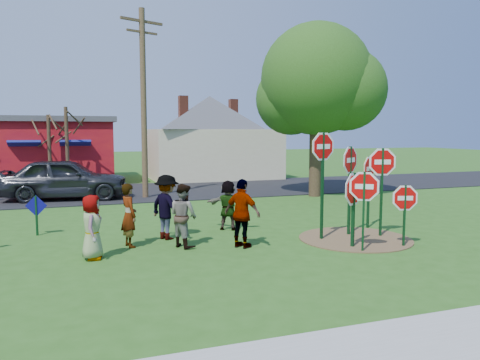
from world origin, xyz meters
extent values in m
plane|color=#2B5718|center=(0.00, 0.00, 0.00)|extent=(120.00, 120.00, 0.00)
cube|color=black|center=(0.00, 11.50, 0.02)|extent=(120.00, 7.50, 0.04)
cylinder|color=brown|center=(4.50, -1.00, 0.01)|extent=(3.20, 3.20, 0.03)
cube|color=maroon|center=(-5.50, 18.00, 1.80)|extent=(9.00, 7.00, 3.60)
cube|color=#4C4C51|center=(-5.50, 18.00, 3.75)|extent=(9.40, 7.40, 0.30)
cube|color=navy|center=(-5.50, 14.40, 2.40)|extent=(1.60, 0.78, 0.45)
cube|color=navy|center=(-3.00, 14.40, 2.40)|extent=(1.60, 0.78, 0.45)
cube|color=beige|center=(5.50, 18.00, 1.60)|extent=(8.00, 7.00, 3.20)
pyramid|color=#4C4C51|center=(5.50, 18.00, 5.40)|extent=(9.40, 9.40, 2.20)
cube|color=brown|center=(3.50, 17.00, 4.60)|extent=(0.55, 0.55, 1.40)
cube|color=brown|center=(7.50, 19.00, 4.60)|extent=(0.55, 0.55, 1.40)
cube|color=#103B1B|center=(3.90, -2.26, 1.03)|extent=(0.08, 0.09, 2.07)
cylinder|color=white|center=(3.90, -2.26, 1.69)|extent=(0.88, 0.57, 1.03)
cylinder|color=#B80606|center=(3.90, -2.26, 1.69)|extent=(0.76, 0.50, 0.89)
cube|color=white|center=(3.90, -2.26, 1.69)|extent=(0.39, 0.25, 0.13)
cube|color=#103B1B|center=(3.56, -0.73, 1.53)|extent=(0.07, 0.08, 3.05)
cylinder|color=white|center=(3.56, -0.73, 2.66)|extent=(1.06, 0.27, 1.09)
cylinder|color=#B80606|center=(3.56, -0.73, 2.66)|extent=(0.92, 0.23, 0.94)
cube|color=white|center=(3.56, -0.73, 2.66)|extent=(0.47, 0.11, 0.14)
cylinder|color=gold|center=(3.56, -0.73, 2.66)|extent=(1.06, 0.26, 1.09)
cube|color=#103B1B|center=(5.39, -0.95, 1.30)|extent=(0.07, 0.09, 2.60)
cylinder|color=white|center=(5.39, -0.95, 2.20)|extent=(1.07, 0.30, 1.10)
cylinder|color=#B80606|center=(5.39, -0.95, 2.20)|extent=(0.93, 0.26, 0.95)
cube|color=white|center=(5.39, -0.95, 2.20)|extent=(0.47, 0.13, 0.14)
cube|color=#103B1B|center=(5.78, 0.24, 1.15)|extent=(0.08, 0.09, 2.29)
cylinder|color=white|center=(5.78, 0.24, 1.91)|extent=(0.91, 0.56, 1.05)
cylinder|color=#B80606|center=(5.78, 0.24, 1.91)|extent=(0.79, 0.49, 0.91)
cube|color=white|center=(5.78, 0.24, 1.91)|extent=(0.40, 0.24, 0.13)
cylinder|color=gold|center=(5.78, 0.24, 1.91)|extent=(0.91, 0.55, 1.05)
cube|color=#103B1B|center=(3.90, -1.79, 1.00)|extent=(0.09, 0.10, 2.00)
cylinder|color=white|center=(3.90, -1.79, 1.57)|extent=(1.06, 0.59, 1.19)
cylinder|color=#B80606|center=(3.90, -1.79, 1.57)|extent=(0.92, 0.51, 1.03)
cube|color=white|center=(3.90, -1.79, 1.57)|extent=(0.47, 0.26, 0.15)
cube|color=#103B1B|center=(5.24, -2.18, 0.83)|extent=(0.07, 0.07, 1.66)
cylinder|color=white|center=(5.24, -2.18, 1.32)|extent=(0.90, 0.29, 0.94)
cylinder|color=#B80606|center=(5.24, -2.18, 1.32)|extent=(0.78, 0.26, 0.81)
cube|color=white|center=(5.24, -2.18, 1.32)|extent=(0.40, 0.13, 0.12)
cylinder|color=gold|center=(5.24, -2.18, 1.32)|extent=(0.90, 0.29, 0.94)
cube|color=#103B1B|center=(4.61, -0.48, 1.32)|extent=(0.09, 0.09, 2.64)
cylinder|color=white|center=(4.61, -0.48, 2.24)|extent=(0.96, 0.57, 1.10)
cylinder|color=#B80606|center=(4.61, -0.48, 2.24)|extent=(0.83, 0.50, 0.95)
cube|color=white|center=(4.61, -0.48, 2.24)|extent=(0.42, 0.25, 0.14)
cube|color=#103B1B|center=(-4.15, 2.56, 0.59)|extent=(0.06, 0.07, 1.19)
cube|color=#0D0B69|center=(-4.15, 2.56, 0.89)|extent=(0.62, 0.19, 0.64)
imported|color=#364580|center=(-2.67, -0.71, 0.79)|extent=(0.61, 0.83, 1.57)
imported|color=#2D7870|center=(-1.70, 0.24, 0.86)|extent=(0.55, 0.71, 1.71)
imported|color=brown|center=(-0.33, -0.23, 0.85)|extent=(0.94, 1.03, 1.70)
imported|color=#2F2F34|center=(-0.58, 0.81, 0.93)|extent=(1.19, 1.38, 1.85)
imported|color=#4D2F54|center=(1.12, -0.85, 0.92)|extent=(1.00, 1.13, 1.84)
imported|color=#195234|center=(1.47, 1.46, 0.78)|extent=(1.48, 1.15, 1.57)
imported|color=#302F35|center=(-3.49, 9.95, 0.97)|extent=(5.67, 2.83, 1.86)
cylinder|color=#4C3823|center=(-0.01, 9.38, 4.27)|extent=(0.27, 0.27, 8.54)
cube|color=#4C3823|center=(-0.01, 9.38, 7.97)|extent=(1.98, 0.89, 0.11)
cube|color=#4C3823|center=(-0.01, 9.38, 7.50)|extent=(1.44, 0.66, 0.09)
cylinder|color=#382819|center=(7.69, 7.35, 2.20)|extent=(0.56, 0.56, 4.39)
sphere|color=#234312|center=(7.69, 7.35, 5.49)|extent=(5.19, 5.19, 5.19)
sphere|color=#234312|center=(8.89, 6.75, 4.99)|extent=(3.80, 3.80, 3.80)
sphere|color=#234312|center=(6.79, 8.15, 4.59)|extent=(3.40, 3.40, 3.40)
cylinder|color=#382819|center=(-3.41, 13.10, 2.15)|extent=(0.18, 0.18, 4.31)
cylinder|color=#382819|center=(-4.29, 13.91, 1.97)|extent=(0.18, 0.18, 3.93)
camera|label=1|loc=(-2.96, -12.33, 3.09)|focal=35.00mm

